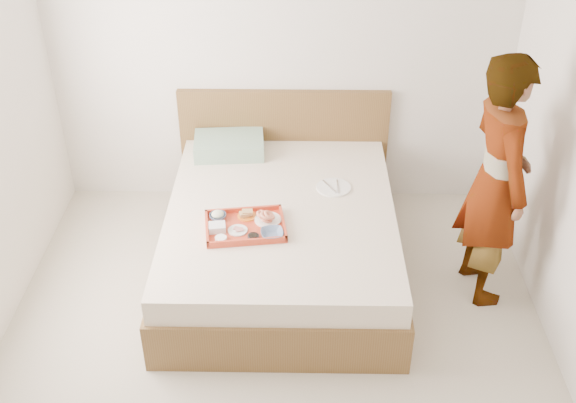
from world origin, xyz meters
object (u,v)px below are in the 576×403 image
(bed, at_px, (281,239))
(dinner_plate, at_px, (334,187))
(person, at_px, (496,181))
(tray, at_px, (245,226))

(bed, bearing_deg, dinner_plate, 34.55)
(bed, relative_size, dinner_plate, 8.13)
(person, bearing_deg, dinner_plate, 57.57)
(bed, relative_size, tray, 3.88)
(person, bearing_deg, bed, 73.42)
(dinner_plate, xyz_separation_m, person, (1.00, -0.42, 0.33))
(bed, relative_size, person, 1.16)
(bed, height_order, tray, tray)
(bed, height_order, person, person)
(tray, xyz_separation_m, person, (1.60, 0.08, 0.31))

